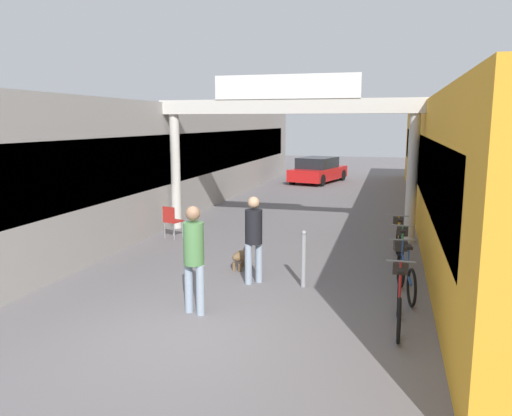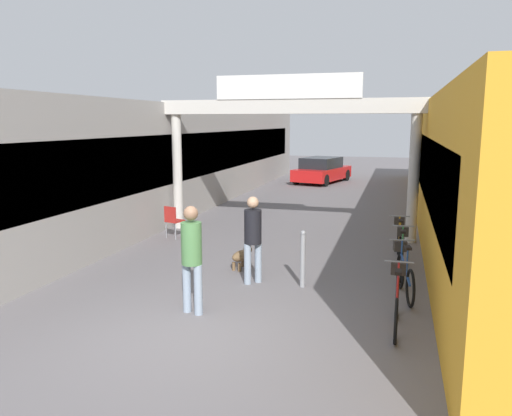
{
  "view_description": "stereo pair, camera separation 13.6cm",
  "coord_description": "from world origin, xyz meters",
  "px_view_note": "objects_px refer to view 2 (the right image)",
  "views": [
    {
      "loc": [
        2.81,
        -6.58,
        3.16
      ],
      "look_at": [
        0.0,
        3.76,
        1.3
      ],
      "focal_mm": 35.0,
      "sensor_mm": 36.0,
      "label": 1
    },
    {
      "loc": [
        2.94,
        -6.55,
        3.16
      ],
      "look_at": [
        0.0,
        3.76,
        1.3
      ],
      "focal_mm": 35.0,
      "sensor_mm": 36.0,
      "label": 2
    }
  ],
  "objects_px": {
    "pedestrian_companion": "(192,252)",
    "bollard_post_metal": "(303,258)",
    "dog_on_leash": "(242,255)",
    "bicycle_green_third": "(402,253)",
    "parked_car_red": "(322,170)",
    "bicycle_orange_farthest": "(399,241)",
    "pedestrian_with_dog": "(253,234)",
    "cafe_chair_red_nearer": "(173,219)",
    "bicycle_blue_second": "(404,272)",
    "bicycle_red_nearest": "(397,300)"
  },
  "relations": [
    {
      "from": "pedestrian_companion",
      "to": "bollard_post_metal",
      "type": "bearing_deg",
      "value": 50.44
    },
    {
      "from": "dog_on_leash",
      "to": "bollard_post_metal",
      "type": "distance_m",
      "value": 1.73
    },
    {
      "from": "bicycle_green_third",
      "to": "parked_car_red",
      "type": "bearing_deg",
      "value": 104.51
    },
    {
      "from": "bollard_post_metal",
      "to": "parked_car_red",
      "type": "bearing_deg",
      "value": 97.28
    },
    {
      "from": "bicycle_orange_farthest",
      "to": "parked_car_red",
      "type": "relative_size",
      "value": 0.39
    },
    {
      "from": "pedestrian_companion",
      "to": "bollard_post_metal",
      "type": "xyz_separation_m",
      "value": [
        1.51,
        1.83,
        -0.48
      ]
    },
    {
      "from": "pedestrian_with_dog",
      "to": "parked_car_red",
      "type": "height_order",
      "value": "pedestrian_with_dog"
    },
    {
      "from": "pedestrian_companion",
      "to": "bicycle_green_third",
      "type": "xyz_separation_m",
      "value": [
        3.35,
        3.25,
        -0.61
      ]
    },
    {
      "from": "pedestrian_companion",
      "to": "parked_car_red",
      "type": "xyz_separation_m",
      "value": [
        -0.65,
        18.71,
        -0.41
      ]
    },
    {
      "from": "pedestrian_companion",
      "to": "cafe_chair_red_nearer",
      "type": "bearing_deg",
      "value": 118.58
    },
    {
      "from": "bicycle_blue_second",
      "to": "bicycle_green_third",
      "type": "distance_m",
      "value": 1.35
    },
    {
      "from": "bicycle_red_nearest",
      "to": "cafe_chair_red_nearer",
      "type": "xyz_separation_m",
      "value": [
        -5.94,
        4.56,
        0.1
      ]
    },
    {
      "from": "bollard_post_metal",
      "to": "parked_car_red",
      "type": "distance_m",
      "value": 17.02
    },
    {
      "from": "pedestrian_with_dog",
      "to": "bollard_post_metal",
      "type": "xyz_separation_m",
      "value": [
        0.99,
        0.04,
        -0.43
      ]
    },
    {
      "from": "dog_on_leash",
      "to": "cafe_chair_red_nearer",
      "type": "bearing_deg",
      "value": 140.51
    },
    {
      "from": "bicycle_red_nearest",
      "to": "pedestrian_companion",
      "type": "bearing_deg",
      "value": -173.97
    },
    {
      "from": "dog_on_leash",
      "to": "cafe_chair_red_nearer",
      "type": "xyz_separation_m",
      "value": [
        -2.7,
        2.22,
        0.25
      ]
    },
    {
      "from": "pedestrian_companion",
      "to": "bicycle_red_nearest",
      "type": "xyz_separation_m",
      "value": [
        3.27,
        0.35,
        -0.61
      ]
    },
    {
      "from": "bicycle_orange_farthest",
      "to": "bicycle_blue_second",
      "type": "bearing_deg",
      "value": -87.88
    },
    {
      "from": "pedestrian_companion",
      "to": "dog_on_leash",
      "type": "bearing_deg",
      "value": 89.47
    },
    {
      "from": "dog_on_leash",
      "to": "bicycle_red_nearest",
      "type": "height_order",
      "value": "bicycle_red_nearest"
    },
    {
      "from": "pedestrian_companion",
      "to": "parked_car_red",
      "type": "relative_size",
      "value": 0.42
    },
    {
      "from": "bicycle_blue_second",
      "to": "parked_car_red",
      "type": "height_order",
      "value": "parked_car_red"
    },
    {
      "from": "bollard_post_metal",
      "to": "parked_car_red",
      "type": "relative_size",
      "value": 0.26
    },
    {
      "from": "bicycle_blue_second",
      "to": "parked_car_red",
      "type": "bearing_deg",
      "value": 103.5
    },
    {
      "from": "bollard_post_metal",
      "to": "cafe_chair_red_nearer",
      "type": "distance_m",
      "value": 5.19
    },
    {
      "from": "cafe_chair_red_nearer",
      "to": "parked_car_red",
      "type": "xyz_separation_m",
      "value": [
        2.02,
        13.81,
        0.1
      ]
    },
    {
      "from": "bicycle_red_nearest",
      "to": "bicycle_blue_second",
      "type": "distance_m",
      "value": 1.56
    },
    {
      "from": "pedestrian_with_dog",
      "to": "bicycle_red_nearest",
      "type": "xyz_separation_m",
      "value": [
        2.75,
        -1.44,
        -0.56
      ]
    },
    {
      "from": "bicycle_red_nearest",
      "to": "bicycle_green_third",
      "type": "xyz_separation_m",
      "value": [
        0.08,
        2.91,
        0.0
      ]
    },
    {
      "from": "parked_car_red",
      "to": "bicycle_orange_farthest",
      "type": "bearing_deg",
      "value": -74.58
    },
    {
      "from": "pedestrian_with_dog",
      "to": "bicycle_orange_farthest",
      "type": "bearing_deg",
      "value": 43.43
    },
    {
      "from": "bicycle_red_nearest",
      "to": "bicycle_green_third",
      "type": "height_order",
      "value": "same"
    },
    {
      "from": "bicycle_blue_second",
      "to": "pedestrian_companion",
      "type": "bearing_deg",
      "value": -150.72
    },
    {
      "from": "pedestrian_with_dog",
      "to": "cafe_chair_red_nearer",
      "type": "bearing_deg",
      "value": 135.73
    },
    {
      "from": "dog_on_leash",
      "to": "bicycle_green_third",
      "type": "relative_size",
      "value": 0.4
    },
    {
      "from": "bicycle_green_third",
      "to": "dog_on_leash",
      "type": "bearing_deg",
      "value": -170.26
    },
    {
      "from": "cafe_chair_red_nearer",
      "to": "parked_car_red",
      "type": "distance_m",
      "value": 13.96
    },
    {
      "from": "pedestrian_with_dog",
      "to": "bicycle_green_third",
      "type": "bearing_deg",
      "value": 27.32
    },
    {
      "from": "bollard_post_metal",
      "to": "pedestrian_with_dog",
      "type": "bearing_deg",
      "value": -177.79
    },
    {
      "from": "pedestrian_companion",
      "to": "parked_car_red",
      "type": "distance_m",
      "value": 18.73
    },
    {
      "from": "cafe_chair_red_nearer",
      "to": "parked_car_red",
      "type": "bearing_deg",
      "value": 81.67
    },
    {
      "from": "bicycle_orange_farthest",
      "to": "pedestrian_companion",
      "type": "bearing_deg",
      "value": -126.75
    },
    {
      "from": "bollard_post_metal",
      "to": "dog_on_leash",
      "type": "bearing_deg",
      "value": 150.12
    },
    {
      "from": "pedestrian_with_dog",
      "to": "bicycle_blue_second",
      "type": "bearing_deg",
      "value": 2.21
    },
    {
      "from": "dog_on_leash",
      "to": "bollard_post_metal",
      "type": "bearing_deg",
      "value": -29.88
    },
    {
      "from": "dog_on_leash",
      "to": "parked_car_red",
      "type": "height_order",
      "value": "parked_car_red"
    },
    {
      "from": "bicycle_orange_farthest",
      "to": "bollard_post_metal",
      "type": "relative_size",
      "value": 1.51
    },
    {
      "from": "pedestrian_companion",
      "to": "dog_on_leash",
      "type": "distance_m",
      "value": 2.79
    },
    {
      "from": "bicycle_red_nearest",
      "to": "bicycle_green_third",
      "type": "distance_m",
      "value": 2.91
    }
  ]
}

